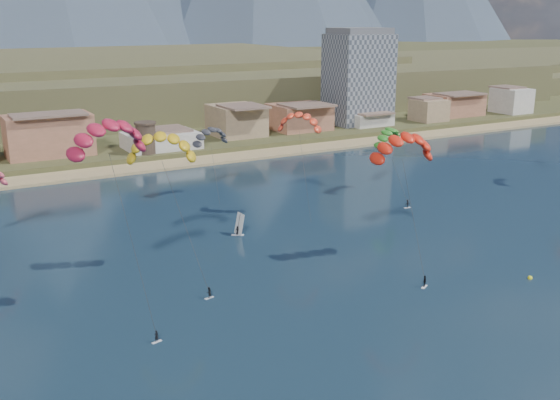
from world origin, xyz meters
name	(u,v)px	position (x,y,z in m)	size (l,w,h in m)	color
ground	(411,344)	(0.00, 0.00, 0.00)	(2400.00, 2400.00, 0.00)	black
beach	(138,168)	(0.00, 106.00, 0.25)	(2200.00, 12.00, 0.90)	tan
foothills	(97,85)	(22.39, 232.47, 9.08)	(940.00, 210.00, 18.00)	brown
apartment_tower	(358,77)	(85.00, 128.00, 17.82)	(20.00, 16.00, 32.00)	gray
watchtower	(146,138)	(5.00, 114.00, 6.37)	(5.82, 5.82, 8.60)	#47382D
kitesurfer_red	(107,132)	(-28.27, 24.36, 24.43)	(11.20, 12.60, 27.11)	silver
kitesurfer_yellow	(161,143)	(-17.14, 37.47, 19.82)	(11.53, 17.83, 24.00)	silver
kitesurfer_orange	(404,143)	(17.13, 23.38, 18.98)	(11.56, 15.16, 22.85)	silver
kitesurfer_green	(388,135)	(41.32, 57.05, 12.86)	(10.06, 16.78, 17.66)	silver
distant_kite_dark	(211,133)	(6.20, 73.07, 13.76)	(9.45, 6.74, 16.87)	#262626
distant_kite_orange	(299,119)	(16.10, 52.95, 18.82)	(8.89, 8.79, 21.62)	#262626
windsurfer	(238,228)	(-0.53, 46.21, 1.26)	(2.48, 2.51, 3.97)	silver
buoy	(530,278)	(28.67, 6.63, 0.12)	(0.70, 0.70, 0.70)	yellow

